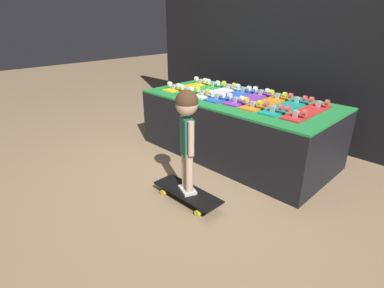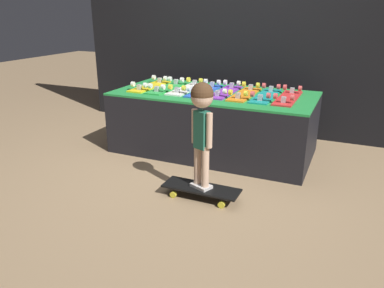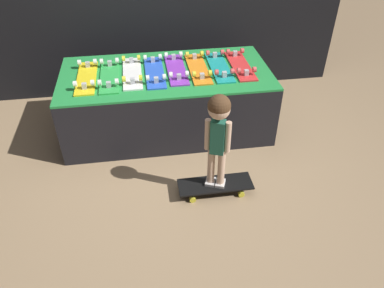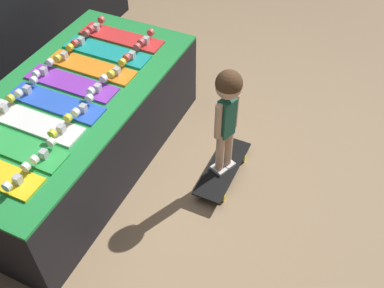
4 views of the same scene
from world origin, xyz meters
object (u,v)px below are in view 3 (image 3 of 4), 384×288
Objects in this scene: skateboard_blue_on_rack at (155,71)px; skateboard_teal_on_rack at (219,66)px; skateboard_white_on_rack at (132,72)px; skateboard_green_on_rack at (109,76)px; skateboard_yellow_on_rack at (86,77)px; skateboard_purple_on_rack at (176,68)px; skateboard_red_on_rack at (240,65)px; skateboard_orange_on_rack at (198,68)px; child at (218,125)px; skateboard_on_floor at (215,185)px.

skateboard_blue_on_rack and skateboard_teal_on_rack have the same top height.
skateboard_green_on_rack is at bearing -170.15° from skateboard_white_on_rack.
skateboard_yellow_on_rack is 0.63m from skateboard_blue_on_rack.
skateboard_yellow_on_rack is 1.00× the size of skateboard_purple_on_rack.
skateboard_yellow_on_rack is at bearing -178.59° from skateboard_red_on_rack.
skateboard_green_on_rack and skateboard_orange_on_rack have the same top height.
child is (-0.44, -1.05, 0.03)m from skateboard_red_on_rack.
skateboard_red_on_rack is at bearing 88.75° from child.
skateboard_teal_on_rack is 1.00× the size of skateboard_red_on_rack.
skateboard_green_on_rack is 1.26m from skateboard_red_on_rack.
skateboard_teal_on_rack is (0.84, 0.00, 0.00)m from skateboard_white_on_rack.
skateboard_on_floor is (0.19, -1.06, -0.57)m from skateboard_purple_on_rack.
skateboard_purple_on_rack is 0.21m from skateboard_orange_on_rack.
skateboard_green_on_rack is at bearing -2.02° from skateboard_yellow_on_rack.
skateboard_teal_on_rack is at bearing 0.26° from skateboard_white_on_rack.
skateboard_red_on_rack is 1.07× the size of skateboard_on_floor.
skateboard_orange_on_rack is at bearing 110.46° from child.
skateboard_white_on_rack and skateboard_orange_on_rack have the same top height.
skateboard_red_on_rack is 1.27m from skateboard_on_floor.
skateboard_teal_on_rack reaches higher than skateboard_on_floor.
child reaches higher than skateboard_blue_on_rack.
skateboard_green_on_rack is 0.21m from skateboard_white_on_rack.
skateboard_purple_on_rack is (0.21, 0.03, 0.00)m from skateboard_blue_on_rack.
skateboard_yellow_on_rack is 0.21m from skateboard_green_on_rack.
skateboard_red_on_rack is (1.05, 0.01, 0.00)m from skateboard_white_on_rack.
skateboard_red_on_rack is 1.14m from child.
skateboard_purple_on_rack is 1.07× the size of skateboard_on_floor.
skateboard_blue_on_rack is at bearing 132.88° from child.
skateboard_white_on_rack is at bearing 120.37° from skateboard_on_floor.
child reaches higher than skateboard_on_floor.
skateboard_green_on_rack is at bearing -175.04° from skateboard_purple_on_rack.
skateboard_white_on_rack and skateboard_blue_on_rack have the same top height.
skateboard_orange_on_rack and skateboard_red_on_rack have the same top height.
skateboard_yellow_on_rack is 0.79× the size of child.
skateboard_green_on_rack is 1.00× the size of skateboard_orange_on_rack.
skateboard_blue_on_rack is (0.63, 0.02, 0.00)m from skateboard_yellow_on_rack.
skateboard_orange_on_rack is 1.04m from child.
skateboard_yellow_on_rack is at bearing -176.78° from skateboard_purple_on_rack.
child is (0.00, 0.00, 0.61)m from skateboard_on_floor.
skateboard_white_on_rack is (0.21, 0.04, 0.00)m from skateboard_green_on_rack.
skateboard_orange_on_rack is 0.42m from skateboard_red_on_rack.
child is at bearing -50.75° from skateboard_green_on_rack.
child is (0.19, -1.06, 0.03)m from skateboard_purple_on_rack.
skateboard_teal_on_rack is at bearing 1.49° from skateboard_yellow_on_rack.
skateboard_orange_on_rack is (0.63, 0.00, 0.00)m from skateboard_white_on_rack.
skateboard_on_floor is 0.74× the size of child.
skateboard_white_on_rack and skateboard_purple_on_rack have the same top height.
skateboard_yellow_on_rack reaches higher than skateboard_on_floor.
skateboard_on_floor is (-0.02, -1.04, -0.57)m from skateboard_orange_on_rack.
skateboard_purple_on_rack is 0.42m from skateboard_teal_on_rack.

